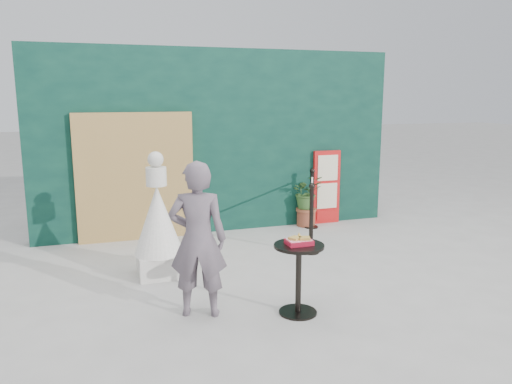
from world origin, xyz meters
name	(u,v)px	position (x,y,z in m)	size (l,w,h in m)	color
ground	(289,298)	(0.00, 0.00, 0.00)	(60.00, 60.00, 0.00)	#ADAAA5
back_wall	(219,141)	(0.00, 3.15, 1.50)	(6.00, 0.30, 3.00)	black
bamboo_fence	(136,177)	(-1.40, 2.94, 1.00)	(1.80, 0.08, 2.00)	tan
woman	(198,239)	(-1.05, -0.10, 0.81)	(0.59, 0.39, 1.62)	#695A64
menu_board	(326,187)	(1.90, 2.95, 0.65)	(0.50, 0.07, 1.30)	red
statue	(158,226)	(-1.29, 1.20, 0.65)	(0.62, 0.62, 1.58)	silver
cafe_table	(299,268)	(-0.06, -0.40, 0.50)	(0.52, 0.52, 0.75)	black
food_basket	(299,241)	(-0.06, -0.40, 0.79)	(0.26, 0.19, 0.11)	#A91229
planter	(306,197)	(1.48, 2.87, 0.52)	(0.53, 0.46, 0.90)	brown
stanchion_barrier	(312,209)	(1.21, 2.08, 0.49)	(0.84, 1.54, 1.03)	black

